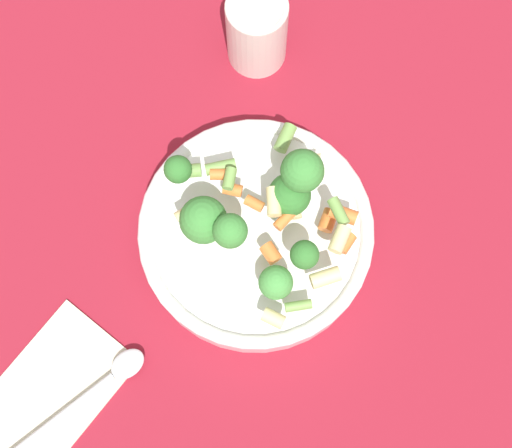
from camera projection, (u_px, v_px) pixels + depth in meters
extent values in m
plane|color=maroon|center=(256.00, 240.00, 0.75)|extent=(3.00, 3.00, 0.00)
cylinder|color=white|center=(256.00, 235.00, 0.73)|extent=(0.24, 0.24, 0.04)
torus|color=white|center=(256.00, 230.00, 0.71)|extent=(0.24, 0.24, 0.01)
cylinder|color=#8CB766|center=(288.00, 202.00, 0.70)|extent=(0.01, 0.01, 0.02)
sphere|color=#33722D|center=(289.00, 195.00, 0.68)|extent=(0.04, 0.04, 0.04)
cylinder|color=#8CB766|center=(275.00, 286.00, 0.68)|extent=(0.01, 0.01, 0.01)
sphere|color=#479342|center=(276.00, 282.00, 0.66)|extent=(0.03, 0.03, 0.03)
cylinder|color=#8CB766|center=(231.00, 236.00, 0.66)|extent=(0.01, 0.01, 0.01)
sphere|color=#3D8438|center=(230.00, 231.00, 0.64)|extent=(0.03, 0.03, 0.03)
cylinder|color=#8CB766|center=(205.00, 226.00, 0.69)|extent=(0.02, 0.02, 0.02)
sphere|color=#3D8438|center=(203.00, 218.00, 0.66)|extent=(0.05, 0.05, 0.05)
cylinder|color=#8CB766|center=(303.00, 259.00, 0.67)|extent=(0.01, 0.01, 0.01)
sphere|color=#33722D|center=(305.00, 255.00, 0.65)|extent=(0.03, 0.03, 0.03)
cylinder|color=#8CB766|center=(301.00, 180.00, 0.68)|extent=(0.01, 0.01, 0.02)
sphere|color=#3D8438|center=(302.00, 171.00, 0.65)|extent=(0.04, 0.04, 0.04)
cylinder|color=#8CB766|center=(180.00, 175.00, 0.68)|extent=(0.01, 0.01, 0.01)
sphere|color=#33722D|center=(178.00, 169.00, 0.66)|extent=(0.03, 0.03, 0.03)
cylinder|color=beige|center=(274.00, 202.00, 0.67)|extent=(0.03, 0.01, 0.01)
cylinder|color=beige|center=(273.00, 318.00, 0.66)|extent=(0.02, 0.02, 0.01)
cylinder|color=#729E4C|center=(189.00, 171.00, 0.69)|extent=(0.01, 0.02, 0.01)
cylinder|color=orange|center=(286.00, 219.00, 0.67)|extent=(0.03, 0.03, 0.01)
cylinder|color=#729E4C|center=(285.00, 138.00, 0.71)|extent=(0.03, 0.03, 0.01)
cylinder|color=#729E4C|center=(298.00, 306.00, 0.67)|extent=(0.01, 0.03, 0.01)
cylinder|color=#729E4C|center=(339.00, 216.00, 0.67)|extent=(0.03, 0.02, 0.01)
cylinder|color=beige|center=(187.00, 214.00, 0.68)|extent=(0.02, 0.03, 0.01)
cylinder|color=orange|center=(271.00, 253.00, 0.68)|extent=(0.02, 0.02, 0.01)
cylinder|color=beige|center=(340.00, 239.00, 0.66)|extent=(0.03, 0.02, 0.01)
cylinder|color=orange|center=(233.00, 189.00, 0.69)|extent=(0.02, 0.02, 0.01)
cylinder|color=#729E4C|center=(230.00, 179.00, 0.67)|extent=(0.02, 0.02, 0.01)
cylinder|color=orange|center=(220.00, 174.00, 0.68)|extent=(0.01, 0.02, 0.01)
cylinder|color=orange|center=(306.00, 169.00, 0.70)|extent=(0.02, 0.02, 0.01)
cylinder|color=orange|center=(343.00, 211.00, 0.68)|extent=(0.02, 0.03, 0.01)
cylinder|color=beige|center=(305.00, 159.00, 0.70)|extent=(0.01, 0.03, 0.01)
cylinder|color=beige|center=(294.00, 204.00, 0.69)|extent=(0.03, 0.01, 0.01)
cylinder|color=beige|center=(325.00, 277.00, 0.66)|extent=(0.02, 0.03, 0.01)
cylinder|color=orange|center=(253.00, 203.00, 0.69)|extent=(0.02, 0.02, 0.01)
cylinder|color=orange|center=(345.00, 242.00, 0.67)|extent=(0.02, 0.02, 0.01)
cylinder|color=orange|center=(328.00, 219.00, 0.70)|extent=(0.03, 0.02, 0.01)
cylinder|color=#729E4C|center=(221.00, 167.00, 0.69)|extent=(0.02, 0.03, 0.01)
cylinder|color=silver|center=(257.00, 31.00, 0.76)|extent=(0.07, 0.07, 0.09)
torus|color=silver|center=(257.00, 7.00, 0.72)|extent=(0.07, 0.07, 0.01)
cube|color=beige|center=(52.00, 391.00, 0.71)|extent=(0.18, 0.18, 0.01)
cylinder|color=silver|center=(46.00, 427.00, 0.69)|extent=(0.09, 0.14, 0.01)
ellipsoid|color=silver|center=(128.00, 364.00, 0.71)|extent=(0.04, 0.04, 0.01)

